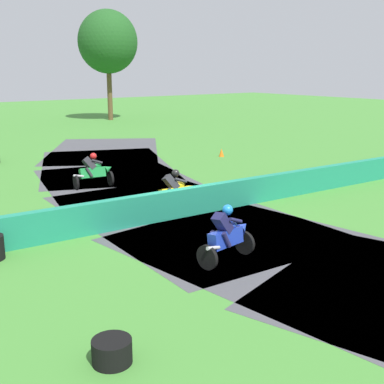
# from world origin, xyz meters

# --- Properties ---
(ground_plane) EXTENTS (120.00, 120.00, 0.00)m
(ground_plane) POSITION_xyz_m (0.00, 0.00, 0.00)
(ground_plane) COLOR #428433
(track_asphalt) EXTENTS (12.56, 38.52, 0.01)m
(track_asphalt) POSITION_xyz_m (1.61, -0.07, 0.00)
(track_asphalt) COLOR #47474C
(track_asphalt) RESTS_ON ground
(safety_barrier) EXTENTS (24.12, 1.42, 0.90)m
(safety_barrier) POSITION_xyz_m (6.02, -0.28, 0.45)
(safety_barrier) COLOR #1E8466
(safety_barrier) RESTS_ON ground
(motorcycle_lead_green) EXTENTS (1.71, 0.97, 1.42)m
(motorcycle_lead_green) POSITION_xyz_m (-0.37, 5.43, 0.63)
(motorcycle_lead_green) COLOR black
(motorcycle_lead_green) RESTS_ON ground
(motorcycle_chase_yellow) EXTENTS (1.71, 0.92, 1.43)m
(motorcycle_chase_yellow) POSITION_xyz_m (0.26, 0.67, 0.64)
(motorcycle_chase_yellow) COLOR black
(motorcycle_chase_yellow) RESTS_ON ground
(motorcycle_trailing_blue) EXTENTS (1.67, 0.90, 1.42)m
(motorcycle_trailing_blue) POSITION_xyz_m (-1.29, -3.71, 0.66)
(motorcycle_trailing_blue) COLOR black
(motorcycle_trailing_blue) RESTS_ON ground
(tire_stack_far) EXTENTS (0.65, 0.65, 0.40)m
(tire_stack_far) POSITION_xyz_m (-5.63, -5.96, 0.20)
(tire_stack_far) COLOR black
(tire_stack_far) RESTS_ON ground
(traffic_cone) EXTENTS (0.28, 0.28, 0.44)m
(traffic_cone) POSITION_xyz_m (8.16, 7.78, 0.22)
(traffic_cone) COLOR orange
(traffic_cone) RESTS_ON ground
(tree_mid_rise) EXTENTS (5.23, 5.23, 9.59)m
(tree_mid_rise) POSITION_xyz_m (12.69, 28.88, 6.82)
(tree_mid_rise) COLOR brown
(tree_mid_rise) RESTS_ON ground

